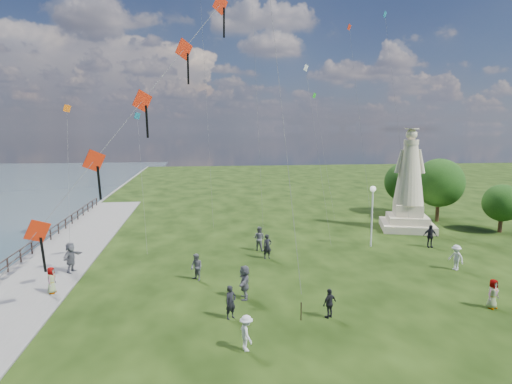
{
  "coord_description": "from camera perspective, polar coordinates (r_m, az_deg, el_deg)",
  "views": [
    {
      "loc": [
        -4.19,
        -15.85,
        9.05
      ],
      "look_at": [
        -1.0,
        8.0,
        5.5
      ],
      "focal_mm": 30.0,
      "sensor_mm": 36.0,
      "label": 1
    }
  ],
  "objects": [
    {
      "name": "waterfront",
      "position": [
        28.67,
        -30.44,
        -11.34
      ],
      "size": [
        200.0,
        200.0,
        1.51
      ],
      "color": "#33474D",
      "rests_on": "ground"
    },
    {
      "name": "statue",
      "position": [
        40.9,
        19.68,
        0.03
      ],
      "size": [
        5.64,
        5.64,
        9.13
      ],
      "rotation": [
        0.0,
        0.0,
        -0.31
      ],
      "color": "beige",
      "rests_on": "ground"
    },
    {
      "name": "lamppost",
      "position": [
        33.99,
        15.26,
        -1.43
      ],
      "size": [
        0.44,
        0.44,
        4.75
      ],
      "color": "silver",
      "rests_on": "ground"
    },
    {
      "name": "tree_row",
      "position": [
        46.03,
        22.76,
        0.82
      ],
      "size": [
        8.26,
        12.88,
        6.23
      ],
      "color": "#382314",
      "rests_on": "ground"
    },
    {
      "name": "person_0",
      "position": [
        21.19,
        -3.4,
        -14.46
      ],
      "size": [
        0.72,
        0.66,
        1.65
      ],
      "primitive_type": "imported",
      "rotation": [
        0.0,
        0.0,
        0.6
      ],
      "color": "black",
      "rests_on": "ground"
    },
    {
      "name": "person_1",
      "position": [
        26.34,
        -7.94,
        -9.9
      ],
      "size": [
        0.88,
        0.93,
        1.64
      ],
      "primitive_type": "imported",
      "rotation": [
        0.0,
        0.0,
        -0.91
      ],
      "color": "#595960",
      "rests_on": "ground"
    },
    {
      "name": "person_2",
      "position": [
        18.48,
        -1.3,
        -18.28
      ],
      "size": [
        0.72,
        1.06,
        1.51
      ],
      "primitive_type": "imported",
      "rotation": [
        0.0,
        0.0,
        1.81
      ],
      "color": "silver",
      "rests_on": "ground"
    },
    {
      "name": "person_3",
      "position": [
        21.58,
        9.78,
        -14.41
      ],
      "size": [
        0.96,
        0.82,
        1.46
      ],
      "primitive_type": "imported",
      "rotation": [
        0.0,
        0.0,
        3.69
      ],
      "color": "black",
      "rests_on": "ground"
    },
    {
      "name": "person_4",
      "position": [
        25.34,
        29.03,
        -11.78
      ],
      "size": [
        0.87,
        0.71,
        1.53
      ],
      "primitive_type": "imported",
      "rotation": [
        0.0,
        0.0,
        0.38
      ],
      "color": "#595960",
      "rests_on": "ground"
    },
    {
      "name": "person_5",
      "position": [
        29.61,
        -23.44,
        -8.17
      ],
      "size": [
        1.31,
        1.94,
        1.93
      ],
      "primitive_type": "imported",
      "rotation": [
        0.0,
        0.0,
        1.24
      ],
      "color": "#595960",
      "rests_on": "ground"
    },
    {
      "name": "person_6",
      "position": [
        30.29,
        1.53,
        -7.28
      ],
      "size": [
        0.71,
        0.55,
        1.74
      ],
      "primitive_type": "imported",
      "rotation": [
        0.0,
        0.0,
        0.22
      ],
      "color": "black",
      "rests_on": "ground"
    },
    {
      "name": "person_7",
      "position": [
        32.26,
        0.42,
        -6.21
      ],
      "size": [
        1.04,
        0.96,
        1.83
      ],
      "primitive_type": "imported",
      "rotation": [
        0.0,
        0.0,
        2.53
      ],
      "color": "#595960",
      "rests_on": "ground"
    },
    {
      "name": "person_8",
      "position": [
        30.79,
        25.12,
        -7.91
      ],
      "size": [
        0.89,
        1.19,
        1.66
      ],
      "primitive_type": "imported",
      "rotation": [
        0.0,
        0.0,
        -1.22
      ],
      "color": "silver",
      "rests_on": "ground"
    },
    {
      "name": "person_9",
      "position": [
        35.7,
        22.19,
        -5.45
      ],
      "size": [
        1.1,
        0.66,
        1.78
      ],
      "primitive_type": "imported",
      "rotation": [
        0.0,
        0.0,
        -0.13
      ],
      "color": "black",
      "rests_on": "ground"
    },
    {
      "name": "person_10",
      "position": [
        26.48,
        -25.62,
        -10.75
      ],
      "size": [
        0.5,
        0.76,
        1.48
      ],
      "primitive_type": "imported",
      "rotation": [
        0.0,
        0.0,
        1.49
      ],
      "color": "#595960",
      "rests_on": "ground"
    },
    {
      "name": "person_11",
      "position": [
        23.42,
        -1.54,
        -11.91
      ],
      "size": [
        0.94,
        1.79,
        1.85
      ],
      "primitive_type": "imported",
      "rotation": [
        0.0,
        0.0,
        4.59
      ],
      "color": "#595960",
      "rests_on": "ground"
    },
    {
      "name": "red_kite_train",
      "position": [
        20.63,
        -15.4,
        10.54
      ],
      "size": [
        11.05,
        9.35,
        16.1
      ],
      "color": "black",
      "rests_on": "ground"
    },
    {
      "name": "small_kites",
      "position": [
        39.56,
        1.16,
        17.13
      ],
      "size": [
        27.84,
        18.01,
        33.4
      ],
      "color": "#166B88",
      "rests_on": "ground"
    }
  ]
}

